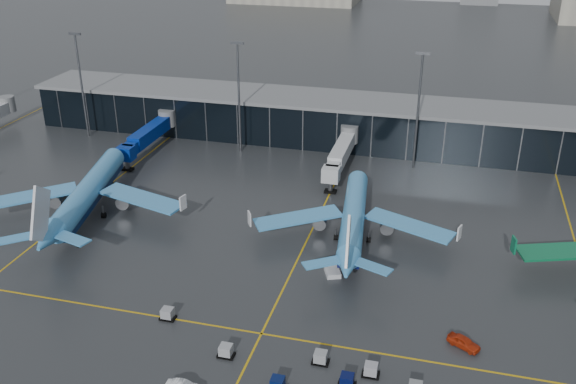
% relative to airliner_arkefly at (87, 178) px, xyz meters
% --- Properties ---
extents(ground, '(600.00, 600.00, 0.00)m').
position_rel_airliner_arkefly_xyz_m(ground, '(32.02, -12.25, -6.95)').
color(ground, '#282B2D').
rests_on(ground, ground).
extents(terminal_pier, '(142.00, 17.00, 10.70)m').
position_rel_airliner_arkefly_xyz_m(terminal_pier, '(32.02, 49.75, -1.53)').
color(terminal_pier, black).
rests_on(terminal_pier, ground).
extents(jet_bridges, '(94.00, 27.50, 7.20)m').
position_rel_airliner_arkefly_xyz_m(jet_bridges, '(-2.98, 30.74, -2.40)').
color(jet_bridges, '#595B60').
rests_on(jet_bridges, ground).
extents(flood_masts, '(203.00, 0.50, 25.50)m').
position_rel_airliner_arkefly_xyz_m(flood_masts, '(37.02, 37.75, 6.86)').
color(flood_masts, '#595B60').
rests_on(flood_masts, ground).
extents(taxi_lines, '(220.00, 120.00, 0.02)m').
position_rel_airliner_arkefly_xyz_m(taxi_lines, '(42.02, -1.64, -6.94)').
color(taxi_lines, gold).
rests_on(taxi_lines, ground).
extents(airliner_arkefly, '(48.45, 52.67, 13.91)m').
position_rel_airliner_arkefly_xyz_m(airliner_arkefly, '(0.00, 0.00, 0.00)').
color(airliner_arkefly, '#439ADC').
rests_on(airliner_arkefly, ground).
extents(airliner_klm_near, '(40.78, 45.22, 12.72)m').
position_rel_airliner_arkefly_xyz_m(airliner_klm_near, '(49.40, 3.61, -0.59)').
color(airliner_klm_near, '#439CDE').
rests_on(airliner_klm_near, ground).
extents(baggage_carts, '(37.25, 11.23, 1.70)m').
position_rel_airliner_arkefly_xyz_m(baggage_carts, '(48.78, -32.66, -6.19)').
color(baggage_carts, black).
rests_on(baggage_carts, ground).
extents(mobile_airstair, '(3.25, 3.80, 3.45)m').
position_rel_airliner_arkefly_xyz_m(mobile_airstair, '(48.44, -9.80, -6.18)').
color(mobile_airstair, silver).
rests_on(mobile_airstair, ground).
extents(service_van_red, '(4.80, 3.81, 1.53)m').
position_rel_airliner_arkefly_xyz_m(service_van_red, '(68.77, -23.06, -6.19)').
color(service_van_red, '#B52B0D').
rests_on(service_van_red, ground).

